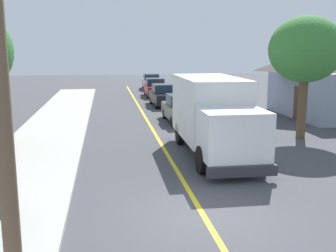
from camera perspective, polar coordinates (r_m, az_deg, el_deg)
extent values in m
plane|color=#424247|center=(10.98, 5.21, -12.77)|extent=(120.00, 120.00, 0.00)
cube|color=#ADAAA3|center=(14.70, -19.93, -6.88)|extent=(3.60, 60.00, 0.15)
cube|color=gold|center=(20.38, -1.57, -1.55)|extent=(0.16, 56.00, 0.01)
cube|color=silver|center=(17.55, 5.83, 2.66)|extent=(2.44, 5.02, 2.60)
cube|color=white|center=(14.31, 9.21, -1.14)|extent=(2.29, 2.02, 1.70)
cube|color=#1E2D3D|center=(13.40, 10.41, -0.36)|extent=(2.04, 0.10, 0.75)
cube|color=#2D2D33|center=(13.58, 10.45, -6.33)|extent=(2.40, 0.22, 0.36)
cylinder|color=black|center=(15.06, 12.69, -4.38)|extent=(0.31, 1.00, 1.00)
cylinder|color=black|center=(14.45, 4.87, -4.79)|extent=(0.31, 1.00, 1.00)
cylinder|color=black|center=(19.25, 7.87, -0.88)|extent=(0.31, 1.00, 1.00)
cylinder|color=black|center=(18.78, 1.70, -1.08)|extent=(0.31, 1.00, 1.00)
cube|color=#4C564C|center=(24.42, 1.92, 2.07)|extent=(1.88, 4.43, 0.76)
cube|color=#1E2D3D|center=(24.46, 1.86, 3.74)|extent=(1.62, 1.83, 0.64)
cylinder|color=black|center=(23.29, 4.52, 0.79)|extent=(0.23, 0.64, 0.64)
cylinder|color=black|center=(22.96, 0.70, 0.67)|extent=(0.23, 0.64, 0.64)
cylinder|color=black|center=(25.99, 2.99, 1.86)|extent=(0.23, 0.64, 0.64)
cylinder|color=black|center=(25.69, -0.45, 1.77)|extent=(0.23, 0.64, 0.64)
cube|color=black|center=(31.48, -0.62, 4.07)|extent=(1.90, 4.44, 0.76)
cube|color=#1E2D3D|center=(31.55, -0.66, 5.36)|extent=(1.62, 1.83, 0.64)
cylinder|color=black|center=(30.29, 1.30, 3.17)|extent=(0.23, 0.64, 0.64)
cylinder|color=black|center=(30.02, -1.66, 3.09)|extent=(0.23, 0.64, 0.64)
cylinder|color=black|center=(33.03, 0.34, 3.82)|extent=(0.23, 0.64, 0.64)
cylinder|color=black|center=(32.78, -2.39, 3.75)|extent=(0.23, 0.64, 0.64)
cube|color=maroon|center=(37.70, -1.84, 5.20)|extent=(1.84, 4.42, 0.76)
cube|color=#1E2D3D|center=(37.79, -1.87, 6.28)|extent=(1.60, 1.82, 0.64)
cylinder|color=black|center=(36.44, -0.35, 4.48)|extent=(0.23, 0.64, 0.64)
cylinder|color=black|center=(36.26, -2.83, 4.44)|extent=(0.23, 0.64, 0.64)
cylinder|color=black|center=(39.22, -0.91, 4.94)|extent=(0.23, 0.64, 0.64)
cylinder|color=black|center=(39.05, -3.22, 4.90)|extent=(0.23, 0.64, 0.64)
cube|color=#B7B7BC|center=(44.35, -2.38, 6.05)|extent=(1.86, 4.42, 0.76)
cube|color=#1E2D3D|center=(44.45, -2.40, 6.97)|extent=(1.61, 1.82, 0.64)
cylinder|color=black|center=(43.07, -1.13, 5.48)|extent=(0.23, 0.64, 0.64)
cylinder|color=black|center=(42.91, -3.24, 5.44)|extent=(0.23, 0.64, 0.64)
cylinder|color=black|center=(45.86, -1.56, 5.81)|extent=(0.23, 0.64, 0.64)
cylinder|color=black|center=(45.71, -3.54, 5.77)|extent=(0.23, 0.64, 0.64)
cube|color=brown|center=(26.48, 17.93, 3.11)|extent=(0.10, 1.00, 2.10)
cylinder|color=brown|center=(20.97, 18.44, 2.21)|extent=(0.44, 0.44, 2.86)
ellipsoid|color=#387A33|center=(20.76, 18.93, 10.24)|extent=(3.54, 3.54, 3.19)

